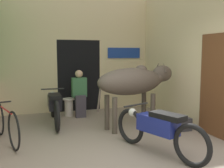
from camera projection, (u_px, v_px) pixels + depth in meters
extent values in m
plane|color=gray|center=(133.00, 165.00, 3.97)|extent=(30.00, 30.00, 0.00)
cube|color=beige|center=(76.00, 17.00, 7.53)|extent=(4.33, 0.18, 1.29)
cube|color=beige|center=(28.00, 77.00, 7.28)|extent=(1.57, 0.18, 2.07)
cube|color=beige|center=(122.00, 74.00, 8.18)|extent=(1.50, 0.18, 2.07)
cube|color=black|center=(76.00, 75.00, 8.07)|extent=(1.26, 0.90, 2.07)
cube|color=navy|center=(124.00, 53.00, 8.01)|extent=(1.04, 0.03, 0.31)
cube|color=beige|center=(185.00, 54.00, 6.39)|extent=(0.18, 4.04, 3.36)
cube|color=brown|center=(218.00, 86.00, 5.22)|extent=(0.05, 1.00, 2.08)
ellipsoid|color=#4C4238|center=(130.00, 81.00, 5.80)|extent=(1.70, 0.91, 0.60)
ellipsoid|color=#4C4238|center=(141.00, 70.00, 5.91)|extent=(0.32, 0.30, 0.22)
cylinder|color=#4C4238|center=(157.00, 78.00, 6.15)|extent=(0.44, 0.35, 0.40)
ellipsoid|color=#4C4238|center=(162.00, 74.00, 6.22)|extent=(0.58, 0.42, 0.39)
cylinder|color=#4C4238|center=(100.00, 95.00, 5.45)|extent=(0.15, 0.07, 0.70)
cylinder|color=#4C4238|center=(144.00, 108.00, 6.27)|extent=(0.11, 0.11, 0.77)
cylinder|color=#4C4238|center=(153.00, 111.00, 5.97)|extent=(0.11, 0.11, 0.77)
cylinder|color=#4C4238|center=(107.00, 112.00, 5.79)|extent=(0.11, 0.11, 0.77)
cylinder|color=#4C4238|center=(115.00, 116.00, 5.48)|extent=(0.11, 0.11, 0.77)
cone|color=#473D33|center=(157.00, 67.00, 6.30)|extent=(0.10, 0.18, 0.25)
cone|color=#473D33|center=(165.00, 68.00, 6.06)|extent=(0.10, 0.18, 0.25)
torus|color=black|center=(192.00, 145.00, 3.87)|extent=(0.30, 0.65, 0.66)
torus|color=black|center=(130.00, 126.00, 4.89)|extent=(0.30, 0.65, 0.66)
cube|color=navy|center=(158.00, 124.00, 4.36)|extent=(0.52, 0.78, 0.28)
cube|color=black|center=(168.00, 116.00, 4.19)|extent=(0.45, 0.64, 0.09)
cylinder|color=black|center=(136.00, 105.00, 4.73)|extent=(0.56, 0.23, 0.03)
sphere|color=silver|center=(132.00, 112.00, 4.82)|extent=(0.15, 0.15, 0.15)
torus|color=black|center=(57.00, 116.00, 5.61)|extent=(0.11, 0.69, 0.68)
torus|color=black|center=(53.00, 104.00, 6.93)|extent=(0.11, 0.69, 0.68)
cube|color=black|center=(54.00, 102.00, 6.25)|extent=(0.31, 0.77, 0.28)
cube|color=black|center=(55.00, 96.00, 6.03)|extent=(0.28, 0.62, 0.09)
cylinder|color=black|center=(52.00, 89.00, 6.73)|extent=(0.58, 0.06, 0.03)
sphere|color=silver|center=(52.00, 94.00, 6.84)|extent=(0.15, 0.15, 0.15)
torus|color=black|center=(14.00, 131.00, 4.52)|extent=(0.23, 0.68, 0.70)
cylinder|color=red|center=(5.00, 110.00, 4.93)|extent=(0.28, 0.87, 0.03)
cylinder|color=black|center=(0.00, 102.00, 5.29)|extent=(0.43, 0.15, 0.03)
cube|color=#3D3842|center=(81.00, 108.00, 6.91)|extent=(0.27, 0.14, 0.48)
cube|color=#3D3842|center=(80.00, 97.00, 6.96)|extent=(0.27, 0.32, 0.11)
cube|color=#386B42|center=(79.00, 87.00, 6.99)|extent=(0.38, 0.20, 0.51)
sphere|color=tan|center=(79.00, 74.00, 6.95)|extent=(0.20, 0.20, 0.20)
cylinder|color=beige|center=(69.00, 108.00, 7.07)|extent=(0.22, 0.22, 0.44)
cylinder|color=beige|center=(69.00, 99.00, 7.04)|extent=(0.32, 0.32, 0.04)
cube|color=#38383D|center=(180.00, 124.00, 5.77)|extent=(0.44, 0.32, 0.28)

